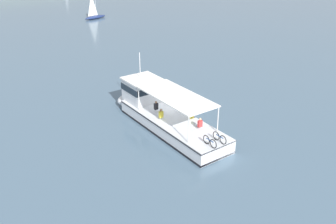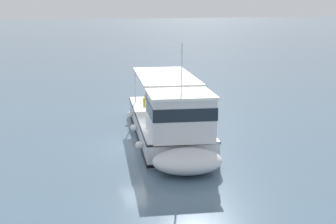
# 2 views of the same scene
# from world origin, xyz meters

# --- Properties ---
(ground_plane) EXTENTS (400.00, 400.00, 0.00)m
(ground_plane) POSITION_xyz_m (0.00, 0.00, 0.00)
(ground_plane) COLOR slate
(ferry_main) EXTENTS (4.83, 13.03, 5.32)m
(ferry_main) POSITION_xyz_m (-1.39, -0.45, 1.02)
(ferry_main) COLOR silver
(ferry_main) RESTS_ON ground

